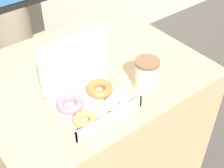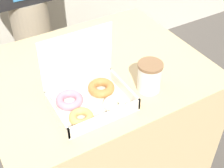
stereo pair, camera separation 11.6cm
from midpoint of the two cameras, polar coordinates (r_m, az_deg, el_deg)
name	(u,v)px [view 2 (the right image)]	position (r m, az deg, el deg)	size (l,w,h in m)	color
ground_plane	(99,167)	(1.92, -0.64, -15.09)	(14.00, 14.00, 0.00)	#4C4742
table	(97,125)	(1.63, -0.74, -7.63)	(0.98, 0.78, 0.74)	tan
donut_box	(89,94)	(1.18, -1.49, -1.94)	(0.29, 0.24, 0.27)	silver
coffee_cup	(149,76)	(1.25, 9.52, 1.26)	(0.10, 0.10, 0.13)	silver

